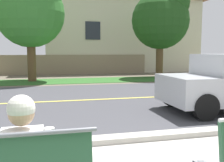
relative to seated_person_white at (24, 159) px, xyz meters
name	(u,v)px	position (x,y,z in m)	size (l,w,h in m)	color
ground_plane	(74,94)	(1.13, 7.69, -0.68)	(140.00, 140.00, 0.00)	#665B4C
curb_edge	(104,140)	(1.13, 2.04, -0.62)	(44.00, 0.30, 0.11)	#ADA89E
street_asphalt	(78,100)	(1.13, 6.19, -0.67)	(52.00, 8.00, 0.01)	#424247
road_centre_line	(78,100)	(1.13, 6.19, -0.67)	(48.00, 0.14, 0.01)	#E0CC4C
far_verge_grass	(66,81)	(1.13, 12.13, -0.67)	(48.00, 2.80, 0.02)	#2D6026
seated_person_white	(24,159)	(0.00, 0.00, 0.00)	(0.52, 0.68, 1.25)	#47382D
shade_tree_left	(32,8)	(-0.57, 12.44, 3.26)	(3.68, 3.68, 6.07)	brown
shade_tree_centre	(162,16)	(7.12, 12.86, 3.12)	(3.54, 3.54, 5.84)	brown
garden_wall	(59,65)	(0.90, 16.74, 0.02)	(13.00, 0.36, 1.40)	gray
house_across_street	(118,33)	(6.18, 19.94, 2.54)	(13.33, 6.91, 6.34)	beige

